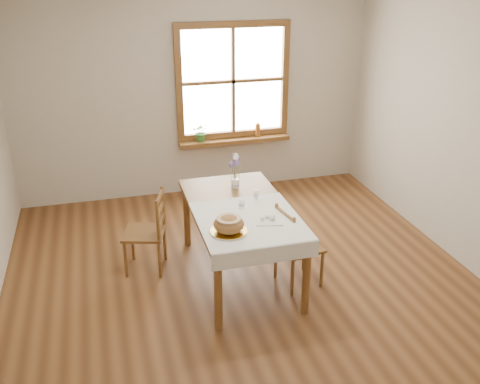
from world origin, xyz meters
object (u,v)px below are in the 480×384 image
object	(u,v)px
chair_right	(299,246)
flower_vase	(235,184)
dining_table	(240,215)
bread_plate	(229,231)
chair_left	(144,232)

from	to	relation	value
chair_right	flower_vase	size ratio (longest dim) A/B	8.98
dining_table	flower_vase	xyz separation A→B (m)	(0.07, 0.44, 0.13)
bread_plate	flower_vase	distance (m)	0.97
chair_right	bread_plate	world-z (taller)	chair_right
chair_left	chair_right	bearing A→B (deg)	81.55
chair_right	bread_plate	xyz separation A→B (m)	(-0.74, -0.22, 0.37)
chair_right	bread_plate	distance (m)	0.85
chair_right	flower_vase	distance (m)	0.92
chair_left	bread_plate	size ratio (longest dim) A/B	2.73
chair_left	flower_vase	distance (m)	1.02
bread_plate	flower_vase	world-z (taller)	flower_vase
bread_plate	flower_vase	bearing A→B (deg)	72.01
dining_table	chair_left	world-z (taller)	chair_left
dining_table	flower_vase	bearing A→B (deg)	80.97
bread_plate	flower_vase	xyz separation A→B (m)	(0.30, 0.92, 0.03)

